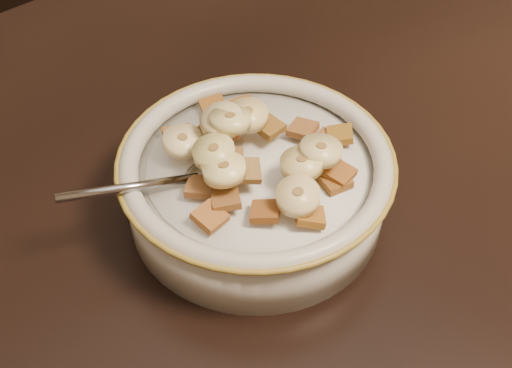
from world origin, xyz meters
TOP-DOWN VIEW (x-y plane):
  - table at (0.00, 0.00)m, footprint 1.43×0.94m
  - chair at (0.03, 0.59)m, footprint 0.44×0.44m
  - cereal_bowl at (-0.03, 0.03)m, footprint 0.20×0.20m
  - milk at (-0.03, 0.03)m, footprint 0.17×0.17m
  - spoon at (-0.06, 0.04)m, footprint 0.06×0.05m
  - cereal_square_0 at (-0.03, -0.04)m, footprint 0.03×0.03m
  - cereal_square_1 at (-0.07, 0.01)m, footprint 0.03×0.03m
  - cereal_square_2 at (0.01, -0.01)m, footprint 0.03×0.03m
  - cereal_square_3 at (0.04, 0.01)m, footprint 0.03×0.03m
  - cereal_square_4 at (-0.05, 0.09)m, footprint 0.02×0.02m
  - cereal_square_5 at (-0.05, 0.09)m, footprint 0.03×0.03m
  - cereal_square_6 at (-0.02, 0.08)m, footprint 0.03×0.03m
  - cereal_square_7 at (0.01, 0.01)m, footprint 0.03×0.03m
  - cereal_square_8 at (-0.08, 0.03)m, footprint 0.03×0.03m
  - cereal_square_9 at (-0.09, 0.01)m, footprint 0.02×0.02m
  - cereal_square_10 at (0.02, 0.03)m, footprint 0.03×0.03m
  - cereal_square_11 at (-0.04, 0.06)m, footprint 0.02×0.02m
  - cereal_square_12 at (-0.04, 0.07)m, footprint 0.03×0.03m
  - cereal_square_13 at (-0.02, 0.09)m, footprint 0.02×0.02m
  - cereal_square_14 at (0.01, 0.01)m, footprint 0.02×0.02m
  - cereal_square_15 at (0.01, -0.02)m, footprint 0.02×0.02m
  - cereal_square_16 at (-0.05, -0.01)m, footprint 0.03×0.03m
  - cereal_square_17 at (-0.05, 0.04)m, footprint 0.03×0.03m
  - cereal_square_18 at (-0.06, 0.09)m, footprint 0.03×0.03m
  - cereal_square_19 at (-0.00, 0.05)m, footprint 0.02×0.02m
  - cereal_square_20 at (0.04, 0.02)m, footprint 0.03×0.03m
  - cereal_square_21 at (-0.01, 0.10)m, footprint 0.03×0.03m
  - cereal_square_22 at (0.01, 0.09)m, footprint 0.03×0.03m
  - cereal_square_23 at (0.01, -0.02)m, footprint 0.02×0.02m
  - cereal_square_24 at (-0.05, 0.02)m, footprint 0.03×0.03m
  - banana_slice_0 at (-0.01, 0.06)m, footprint 0.04×0.04m
  - banana_slice_1 at (-0.06, 0.04)m, footprint 0.04×0.04m
  - banana_slice_2 at (-0.03, 0.06)m, footprint 0.04×0.04m
  - banana_slice_3 at (-0.03, 0.07)m, footprint 0.04×0.04m
  - banana_slice_4 at (-0.03, -0.02)m, footprint 0.04×0.04m
  - banana_slice_5 at (-0.03, 0.06)m, footprint 0.03×0.03m
  - banana_slice_6 at (-0.01, -0.00)m, footprint 0.04×0.04m
  - banana_slice_7 at (-0.06, 0.02)m, footprint 0.04×0.04m
  - banana_slice_8 at (0.00, -0.01)m, footprint 0.04×0.04m
  - banana_slice_9 at (-0.06, 0.07)m, footprint 0.04×0.04m

SIDE VIEW (x-z plane):
  - chair at x=0.03m, z-range 0.00..0.86m
  - table at x=0.00m, z-range 0.71..0.75m
  - cereal_bowl at x=-0.03m, z-range 0.75..0.80m
  - milk at x=-0.03m, z-range 0.80..0.80m
  - spoon at x=-0.06m, z-range 0.80..0.81m
  - cereal_square_20 at x=0.04m, z-range 0.80..0.81m
  - cereal_square_22 at x=0.01m, z-range 0.80..0.81m
  - cereal_square_15 at x=0.01m, z-range 0.80..0.81m
  - cereal_square_5 at x=-0.05m, z-range 0.80..0.81m
  - cereal_square_4 at x=-0.05m, z-range 0.80..0.81m
  - cereal_square_18 at x=-0.06m, z-range 0.80..0.81m
  - cereal_square_13 at x=-0.02m, z-range 0.80..0.81m
  - cereal_square_3 at x=0.04m, z-range 0.80..0.81m
  - cereal_square_21 at x=-0.01m, z-range 0.80..0.81m
  - cereal_square_0 at x=-0.03m, z-range 0.80..0.81m
  - cereal_square_23 at x=0.01m, z-range 0.80..0.81m
  - cereal_square_16 at x=-0.05m, z-range 0.80..0.81m
  - cereal_square_8 at x=-0.08m, z-range 0.80..0.81m
  - cereal_square_6 at x=-0.02m, z-range 0.80..0.81m
  - cereal_square_2 at x=0.01m, z-range 0.80..0.81m
  - cereal_square_9 at x=-0.09m, z-range 0.80..0.81m
  - cereal_square_10 at x=0.02m, z-range 0.80..0.81m
  - cereal_square_14 at x=0.01m, z-range 0.81..0.81m
  - cereal_square_7 at x=0.01m, z-range 0.80..0.82m
  - cereal_square_1 at x=-0.07m, z-range 0.81..0.81m
  - cereal_square_12 at x=-0.04m, z-range 0.81..0.82m
  - cereal_square_19 at x=0.00m, z-range 0.81..0.82m
  - banana_slice_9 at x=-0.06m, z-range 0.81..0.82m
  - cereal_square_11 at x=-0.04m, z-range 0.81..0.82m
  - cereal_square_17 at x=-0.05m, z-range 0.81..0.82m
  - cereal_square_24 at x=-0.05m, z-range 0.81..0.82m
  - banana_slice_4 at x=-0.03m, z-range 0.81..0.83m
  - banana_slice_6 at x=-0.01m, z-range 0.81..0.83m
  - banana_slice_3 at x=-0.03m, z-range 0.82..0.83m
  - banana_slice_0 at x=-0.01m, z-range 0.82..0.83m
  - banana_slice_8 at x=0.00m, z-range 0.82..0.83m
  - banana_slice_7 at x=-0.06m, z-range 0.82..0.83m
  - banana_slice_1 at x=-0.06m, z-range 0.82..0.83m
  - banana_slice_2 at x=-0.03m, z-range 0.82..0.84m
  - banana_slice_5 at x=-0.03m, z-range 0.82..0.84m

